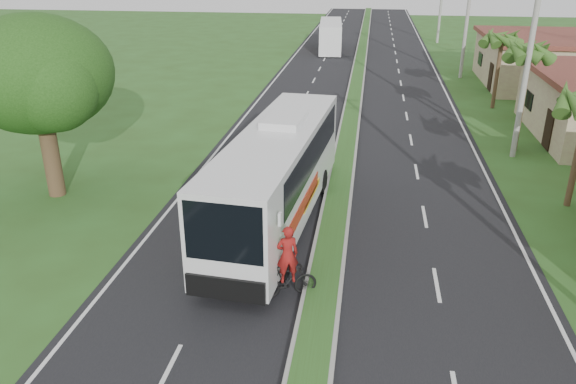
# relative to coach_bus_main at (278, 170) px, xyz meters

# --- Properties ---
(road_asphalt) EXTENTS (14.00, 160.00, 0.02)m
(road_asphalt) POSITION_rel_coach_bus_main_xyz_m (2.15, 11.24, -2.14)
(road_asphalt) COLOR black
(road_asphalt) RESTS_ON ground
(median_strip) EXTENTS (1.20, 160.00, 0.18)m
(median_strip) POSITION_rel_coach_bus_main_xyz_m (2.15, 11.24, -2.05)
(median_strip) COLOR gray
(median_strip) RESTS_ON ground
(lane_edge_left) EXTENTS (0.12, 160.00, 0.01)m
(lane_edge_left) POSITION_rel_coach_bus_main_xyz_m (-4.55, 11.24, -2.15)
(lane_edge_left) COLOR silver
(lane_edge_left) RESTS_ON ground
(lane_edge_right) EXTENTS (0.12, 160.00, 0.01)m
(lane_edge_right) POSITION_rel_coach_bus_main_xyz_m (8.85, 11.24, -2.15)
(lane_edge_right) COLOR silver
(lane_edge_right) RESTS_ON ground
(shop_far) EXTENTS (8.60, 11.60, 3.82)m
(shop_far) POSITION_rel_coach_bus_main_xyz_m (16.15, 27.24, -0.23)
(shop_far) COLOR tan
(shop_far) RESTS_ON ground
(palm_verge_c) EXTENTS (2.40, 2.40, 5.85)m
(palm_verge_c) POSITION_rel_coach_bus_main_xyz_m (10.95, 10.24, 2.97)
(palm_verge_c) COLOR #473321
(palm_verge_c) RESTS_ON ground
(palm_verge_d) EXTENTS (2.40, 2.40, 5.25)m
(palm_verge_d) POSITION_rel_coach_bus_main_xyz_m (11.45, 19.24, 2.39)
(palm_verge_d) COLOR #473321
(palm_verge_d) RESTS_ON ground
(shade_tree) EXTENTS (6.30, 6.00, 7.54)m
(shade_tree) POSITION_rel_coach_bus_main_xyz_m (-9.96, 1.26, 2.87)
(shade_tree) COLOR #473321
(shade_tree) RESTS_ON ground
(utility_pole_b) EXTENTS (3.20, 0.28, 12.00)m
(utility_pole_b) POSITION_rel_coach_bus_main_xyz_m (10.62, 9.24, 4.10)
(utility_pole_b) COLOR gray
(utility_pole_b) RESTS_ON ground
(utility_pole_c) EXTENTS (1.60, 0.28, 11.00)m
(utility_pole_c) POSITION_rel_coach_bus_main_xyz_m (10.65, 29.24, 3.52)
(utility_pole_c) COLOR gray
(utility_pole_c) RESTS_ON ground
(coach_bus_main) EXTENTS (3.52, 12.29, 3.92)m
(coach_bus_main) POSITION_rel_coach_bus_main_xyz_m (0.00, 0.00, 0.00)
(coach_bus_main) COLOR silver
(coach_bus_main) RESTS_ON ground
(coach_bus_far) EXTENTS (2.92, 10.30, 2.96)m
(coach_bus_far) POSITION_rel_coach_bus_main_xyz_m (-1.23, 42.04, -0.47)
(coach_bus_far) COLOR white
(coach_bus_far) RESTS_ON ground
(motorcyclist) EXTENTS (1.87, 1.15, 2.38)m
(motorcyclist) POSITION_rel_coach_bus_main_xyz_m (1.12, -5.08, -1.29)
(motorcyclist) COLOR black
(motorcyclist) RESTS_ON ground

